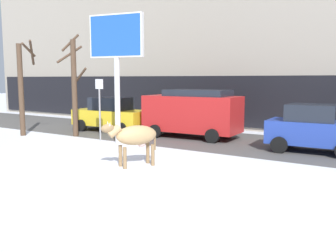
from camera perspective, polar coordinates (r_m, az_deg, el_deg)
name	(u,v)px	position (r m, az deg, el deg)	size (l,w,h in m)	color
ground_plane	(100,175)	(11.24, -10.42, -7.46)	(120.00, 120.00, 0.00)	white
road_strip	(214,140)	(17.37, 7.07, -2.16)	(60.00, 5.60, 0.01)	#514F4C
building_facade	(267,17)	(23.74, 14.94, 15.88)	(44.00, 6.10, 13.00)	#A39989
cow_tan	(134,136)	(12.03, -5.19, -1.57)	(1.27, 1.86, 1.54)	tan
billboard	(116,44)	(16.28, -7.97, 12.42)	(2.51, 0.66, 5.56)	silver
car_yellow_sedan	(111,115)	(20.36, -8.74, 1.76)	(4.29, 2.15, 1.84)	gold
car_red_van	(192,112)	(17.89, 3.78, 2.15)	(4.69, 2.31, 2.32)	red
car_blue_hatchback	(314,129)	(15.38, 21.58, -0.37)	(3.58, 2.07, 1.86)	#233D9E
bare_tree_left_lot	(74,84)	(18.81, -14.26, 6.26)	(1.39, 1.23, 5.04)	#4C3828
bare_tree_right_lot	(22,86)	(19.81, -21.56, 5.75)	(1.03, 1.24, 4.70)	#4C3828
street_sign	(100,105)	(17.19, -10.48, 3.27)	(0.44, 0.08, 2.82)	gray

